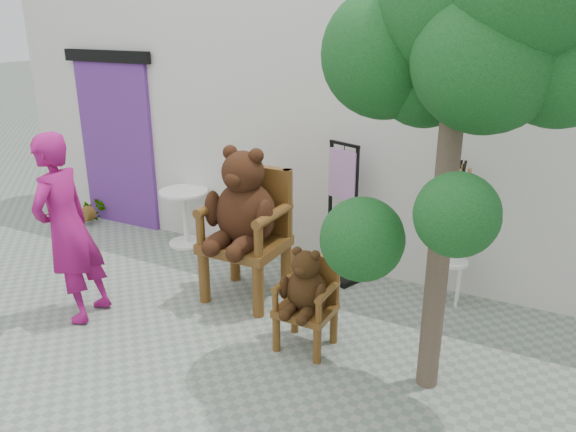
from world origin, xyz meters
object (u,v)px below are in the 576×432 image
object	(u,v)px
chair_small	(306,291)
cafe_table	(185,211)
person	(67,229)
tree	(473,42)
display_stand	(341,228)
stool_bucket	(454,243)
chair_big	(245,214)

from	to	relation	value
chair_small	cafe_table	xyz separation A→B (m)	(-2.36, 1.39, -0.09)
person	chair_small	bearing A→B (deg)	93.73
cafe_table	tree	size ratio (longest dim) A/B	0.21
display_stand	cafe_table	bearing A→B (deg)	-159.65
tree	display_stand	bearing A→B (deg)	136.04
chair_small	tree	xyz separation A→B (m)	(1.15, 0.03, 2.04)
chair_small	person	size ratio (longest dim) A/B	0.53
display_stand	tree	world-z (taller)	tree
stool_bucket	chair_small	bearing A→B (deg)	-123.40
person	tree	bearing A→B (deg)	89.80
chair_big	chair_small	distance (m)	1.16
person	display_stand	size ratio (longest dim) A/B	1.16
chair_big	stool_bucket	distance (m)	2.06
chair_small	cafe_table	size ratio (longest dim) A/B	1.32
cafe_table	chair_small	bearing A→B (deg)	-30.53
chair_small	tree	distance (m)	2.34
chair_big	stool_bucket	bearing A→B (deg)	24.04
chair_small	display_stand	bearing A→B (deg)	100.60
chair_small	stool_bucket	xyz separation A→B (m)	(0.92, 1.39, 0.11)
person	cafe_table	size ratio (longest dim) A/B	2.50
chair_big	display_stand	size ratio (longest dim) A/B	1.04
tree	chair_big	bearing A→B (deg)	165.86
chair_small	display_stand	distance (m)	1.42
chair_big	chair_small	world-z (taller)	chair_big
chair_small	chair_big	bearing A→B (deg)	149.33
display_stand	person	bearing A→B (deg)	-114.89
chair_small	tree	size ratio (longest dim) A/B	0.27
cafe_table	tree	bearing A→B (deg)	-21.17
cafe_table	tree	distance (m)	4.32
person	tree	world-z (taller)	tree
person	tree	size ratio (longest dim) A/B	0.52
chair_small	person	xyz separation A→B (m)	(-2.20, -0.52, 0.35)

